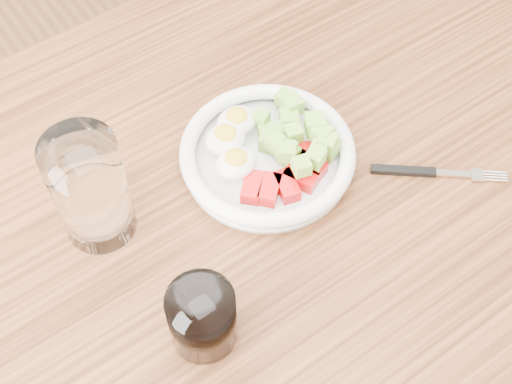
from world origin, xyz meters
TOP-DOWN VIEW (x-y plane):
  - dining_table at (0.00, 0.00)m, footprint 1.50×0.90m
  - bowl at (0.04, 0.06)m, footprint 0.24×0.24m
  - fork at (0.20, -0.08)m, footprint 0.15×0.13m
  - water_glass at (-0.19, 0.10)m, footprint 0.09×0.09m
  - coffee_glass at (-0.16, -0.10)m, footprint 0.08×0.08m

SIDE VIEW (x-z plane):
  - dining_table at x=0.00m, z-range 0.28..1.05m
  - fork at x=0.20m, z-range 0.77..0.78m
  - bowl at x=0.04m, z-range 0.76..0.82m
  - coffee_glass at x=-0.16m, z-range 0.77..0.86m
  - water_glass at x=-0.19m, z-range 0.77..0.93m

